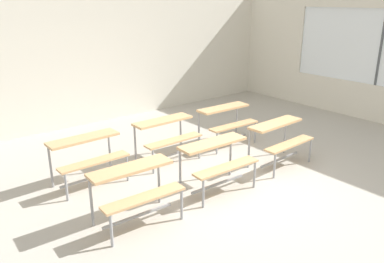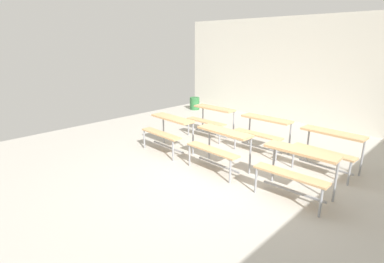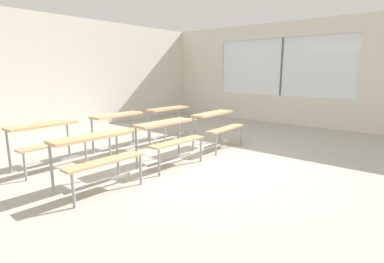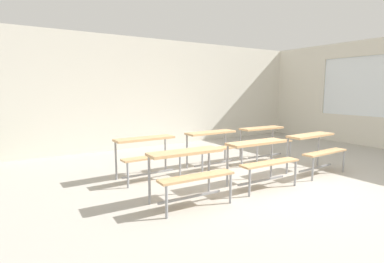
{
  "view_description": "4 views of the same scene",
  "coord_description": "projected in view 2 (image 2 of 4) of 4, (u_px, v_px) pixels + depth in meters",
  "views": [
    {
      "loc": [
        -3.83,
        -3.7,
        2.77
      ],
      "look_at": [
        -0.19,
        0.84,
        0.75
      ],
      "focal_mm": 36.11,
      "sensor_mm": 36.0,
      "label": 1
    },
    {
      "loc": [
        2.99,
        -3.82,
        2.3
      ],
      "look_at": [
        -1.13,
        0.36,
        0.51
      ],
      "focal_mm": 27.63,
      "sensor_mm": 36.0,
      "label": 2
    },
    {
      "loc": [
        -3.8,
        -3.3,
        1.6
      ],
      "look_at": [
        0.27,
        0.08,
        0.52
      ],
      "focal_mm": 28.0,
      "sensor_mm": 36.0,
      "label": 3
    },
    {
      "loc": [
        -3.8,
        -3.3,
        1.6
      ],
      "look_at": [
        -0.74,
        1.52,
        0.8
      ],
      "focal_mm": 28.0,
      "sensor_mm": 36.0,
      "label": 4
    }
  ],
  "objects": [
    {
      "name": "ground",
      "position": [
        223.0,
        177.0,
        5.28
      ],
      "size": [
        10.0,
        9.0,
        0.05
      ],
      "primitive_type": "cube",
      "color": "#ADA89E"
    },
    {
      "name": "trash_bin",
      "position": [
        195.0,
        103.0,
        10.43
      ],
      "size": [
        0.34,
        0.34,
        0.43
      ],
      "primitive_type": "cylinder",
      "color": "#2D6B38",
      "rests_on": "ground"
    },
    {
      "name": "desk_bench_r0c1",
      "position": [
        220.0,
        141.0,
        5.39
      ],
      "size": [
        1.12,
        0.62,
        0.74
      ],
      "rotation": [
        0.0,
        0.0,
        -0.03
      ],
      "color": "tan",
      "rests_on": "ground"
    },
    {
      "name": "desk_bench_r0c0",
      "position": [
        169.0,
        126.0,
        6.33
      ],
      "size": [
        1.12,
        0.63,
        0.74
      ],
      "rotation": [
        0.0,
        0.0,
        -0.03
      ],
      "color": "tan",
      "rests_on": "ground"
    },
    {
      "name": "desk_bench_r1c0",
      "position": [
        211.0,
        115.0,
        7.29
      ],
      "size": [
        1.11,
        0.61,
        0.74
      ],
      "rotation": [
        0.0,
        0.0,
        0.02
      ],
      "color": "tan",
      "rests_on": "ground"
    },
    {
      "name": "desk_bench_r1c2",
      "position": [
        329.0,
        142.0,
        5.31
      ],
      "size": [
        1.12,
        0.63,
        0.74
      ],
      "rotation": [
        0.0,
        0.0,
        -0.04
      ],
      "color": "tan",
      "rests_on": "ground"
    },
    {
      "name": "wall_back",
      "position": [
        330.0,
        73.0,
        7.91
      ],
      "size": [
        10.0,
        0.12,
        3.0
      ],
      "primitive_type": "cube",
      "color": "silver",
      "rests_on": "ground"
    },
    {
      "name": "desk_bench_r0c2",
      "position": [
        297.0,
        163.0,
        4.42
      ],
      "size": [
        1.12,
        0.63,
        0.74
      ],
      "rotation": [
        0.0,
        0.0,
        0.03
      ],
      "color": "tan",
      "rests_on": "ground"
    },
    {
      "name": "desk_bench_r1c1",
      "position": [
        263.0,
        127.0,
        6.3
      ],
      "size": [
        1.11,
        0.6,
        0.74
      ],
      "rotation": [
        0.0,
        0.0,
        0.01
      ],
      "color": "tan",
      "rests_on": "ground"
    }
  ]
}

